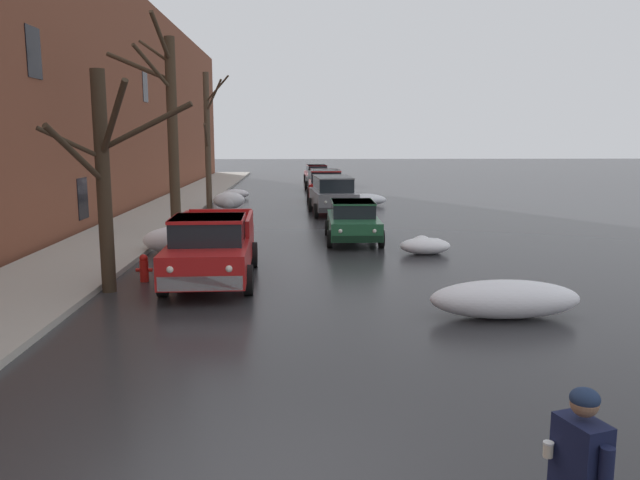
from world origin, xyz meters
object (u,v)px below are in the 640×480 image
object	(u,v)px
bare_tree_mid_block	(170,127)
suv_grey_parked_kerbside_mid	(333,194)
sedan_maroon_at_far_intersection	(317,173)
pedestrian_with_coffee	(579,475)
pickup_truck_red_approaching_near_lane	(212,248)
suv_red_parked_far_down_block	(325,184)
bare_tree_second_along_sidewalk	(104,174)
bare_tree_far_down_block	(208,139)
sedan_black_queued_behind_truck	(320,180)
fire_hydrant	(144,268)
sedan_green_parked_kerbside_close	(353,220)

from	to	relation	value
bare_tree_mid_block	suv_grey_parked_kerbside_mid	size ratio (longest dim) A/B	1.71
bare_tree_mid_block	sedan_maroon_at_far_intersection	distance (m)	28.57
pedestrian_with_coffee	bare_tree_mid_block	bearing A→B (deg)	110.00
pickup_truck_red_approaching_near_lane	suv_red_parked_far_down_block	size ratio (longest dim) A/B	1.24
suv_grey_parked_kerbside_mid	suv_red_parked_far_down_block	bearing A→B (deg)	90.76
bare_tree_mid_block	pickup_truck_red_approaching_near_lane	xyz separation A→B (m)	(2.43, -7.48, -3.14)
bare_tree_mid_block	bare_tree_second_along_sidewalk	bearing A→B (deg)	-88.97
bare_tree_far_down_block	sedan_black_queued_behind_truck	size ratio (longest dim) A/B	1.61
bare_tree_mid_block	suv_grey_parked_kerbside_mid	distance (m)	9.55
pickup_truck_red_approaching_near_lane	suv_grey_parked_kerbside_mid	bearing A→B (deg)	74.38
bare_tree_second_along_sidewalk	pickup_truck_red_approaching_near_lane	size ratio (longest dim) A/B	0.96
sedan_maroon_at_far_intersection	fire_hydrant	xyz separation A→B (m)	(-5.56, -35.10, -0.40)
bare_tree_mid_block	fire_hydrant	distance (m)	8.30
suv_grey_parked_kerbside_mid	bare_tree_far_down_block	bearing A→B (deg)	158.33
pickup_truck_red_approaching_near_lane	fire_hydrant	world-z (taller)	pickup_truck_red_approaching_near_lane
fire_hydrant	pickup_truck_red_approaching_near_lane	bearing A→B (deg)	-1.76
pedestrian_with_coffee	bare_tree_far_down_block	bearing A→B (deg)	103.60
sedan_black_queued_behind_truck	sedan_maroon_at_far_intersection	world-z (taller)	same
bare_tree_far_down_block	suv_grey_parked_kerbside_mid	distance (m)	7.16
pickup_truck_red_approaching_near_lane	sedan_green_parked_kerbside_close	xyz separation A→B (m)	(4.17, 6.15, -0.13)
bare_tree_mid_block	suv_grey_parked_kerbside_mid	bearing A→B (deg)	45.66
sedan_green_parked_kerbside_close	sedan_black_queued_behind_truck	distance (m)	21.25
suv_grey_parked_kerbside_mid	sedan_maroon_at_far_intersection	bearing A→B (deg)	90.23
sedan_green_parked_kerbside_close	bare_tree_mid_block	bearing A→B (deg)	168.66
pickup_truck_red_approaching_near_lane	bare_tree_far_down_block	bearing A→B (deg)	97.98
fire_hydrant	bare_tree_far_down_block	bearing A→B (deg)	91.94
bare_tree_mid_block	sedan_black_queued_behind_truck	size ratio (longest dim) A/B	1.83
suv_grey_parked_kerbside_mid	fire_hydrant	xyz separation A→B (m)	(-5.65, -13.90, -0.63)
pickup_truck_red_approaching_near_lane	suv_red_parked_far_down_block	world-z (taller)	suv_red_parked_far_down_block
bare_tree_second_along_sidewalk	sedan_green_parked_kerbside_close	size ratio (longest dim) A/B	1.22
sedan_black_queued_behind_truck	suv_grey_parked_kerbside_mid	bearing A→B (deg)	-89.62
pickup_truck_red_approaching_near_lane	fire_hydrant	xyz separation A→B (m)	(-1.75, 0.05, -0.53)
bare_tree_second_along_sidewalk	pickup_truck_red_approaching_near_lane	xyz separation A→B (m)	(2.28, 1.08, -1.94)
suv_red_parked_far_down_block	pedestrian_with_coffee	xyz separation A→B (m)	(0.57, -31.23, 0.05)
bare_tree_second_along_sidewalk	bare_tree_far_down_block	xyz separation A→B (m)	(-0.03, 17.50, 0.77)
sedan_green_parked_kerbside_close	suv_grey_parked_kerbside_mid	size ratio (longest dim) A/B	0.93
pickup_truck_red_approaching_near_lane	fire_hydrant	bearing A→B (deg)	178.24
bare_tree_mid_block	pickup_truck_red_approaching_near_lane	world-z (taller)	bare_tree_mid_block
sedan_green_parked_kerbside_close	pedestrian_with_coffee	bearing A→B (deg)	-89.25
bare_tree_mid_block	suv_red_parked_far_down_block	size ratio (longest dim) A/B	1.79
pickup_truck_red_approaching_near_lane	sedan_maroon_at_far_intersection	bearing A→B (deg)	83.81
sedan_green_parked_kerbside_close	pedestrian_with_coffee	distance (m)	17.43
sedan_maroon_at_far_intersection	sedan_green_parked_kerbside_close	bearing A→B (deg)	-89.31
bare_tree_second_along_sidewalk	pedestrian_with_coffee	xyz separation A→B (m)	(6.67, -10.19, -1.79)
bare_tree_second_along_sidewalk	bare_tree_mid_block	world-z (taller)	bare_tree_mid_block
sedan_maroon_at_far_intersection	sedan_black_queued_behind_truck	bearing A→B (deg)	-90.03
suv_grey_parked_kerbside_mid	fire_hydrant	bearing A→B (deg)	-112.11
pickup_truck_red_approaching_near_lane	bare_tree_mid_block	bearing A→B (deg)	108.00
suv_grey_parked_kerbside_mid	sedan_maroon_at_far_intersection	size ratio (longest dim) A/B	1.09
pickup_truck_red_approaching_near_lane	suv_grey_parked_kerbside_mid	xyz separation A→B (m)	(3.90, 13.95, 0.11)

